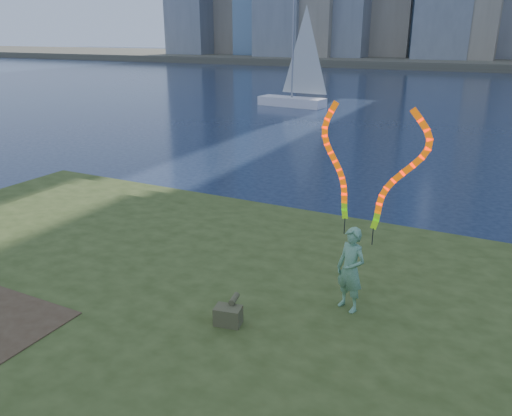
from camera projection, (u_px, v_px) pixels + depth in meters
The scene contains 6 objects.
ground at pixel (170, 315), 10.21m from camera, with size 320.00×320.00×0.00m, color #18253D.
grassy_knoll at pixel (85, 364), 8.17m from camera, with size 20.00×18.00×0.80m.
far_shore at pixel (486, 62), 89.79m from camera, with size 320.00×40.00×1.20m, color brown.
woman_with_ribbons at pixel (355, 234), 8.48m from camera, with size 1.85×0.84×3.94m.
canvas_bag at pixel (229, 314), 8.42m from camera, with size 0.50×0.56×0.43m.
sailboat at pixel (295, 87), 38.75m from camera, with size 5.70×2.17×8.56m.
Camera 1 is at (5.62, -7.12, 5.47)m, focal length 35.00 mm.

